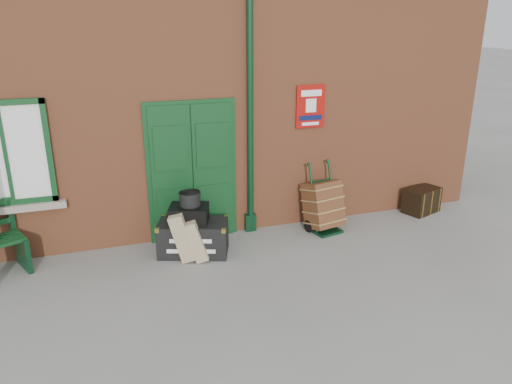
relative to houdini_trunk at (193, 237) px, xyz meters
name	(u,v)px	position (x,y,z in m)	size (l,w,h in m)	color
ground	(237,276)	(0.43, -0.91, -0.26)	(80.00, 80.00, 0.00)	gray
station_building	(184,88)	(0.43, 2.58, 1.90)	(10.30, 4.30, 4.36)	#A25634
houdini_trunk	(193,237)	(0.00, 0.00, 0.00)	(1.04, 0.57, 0.52)	black
strongbox	(189,214)	(-0.05, 0.00, 0.39)	(0.57, 0.41, 0.26)	black
hatbox	(190,199)	(-0.02, 0.03, 0.62)	(0.31, 0.31, 0.21)	black
suitcase_back	(184,233)	(-0.15, -0.06, 0.12)	(0.21, 0.52, 0.73)	tan
suitcase_front	(197,237)	(0.03, -0.16, 0.07)	(0.19, 0.47, 0.62)	tan
porter_trolley	(323,205)	(2.26, 0.17, 0.18)	(0.67, 0.70, 1.15)	black
dark_trunk	(421,200)	(4.35, 0.34, -0.03)	(0.64, 0.42, 0.46)	black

